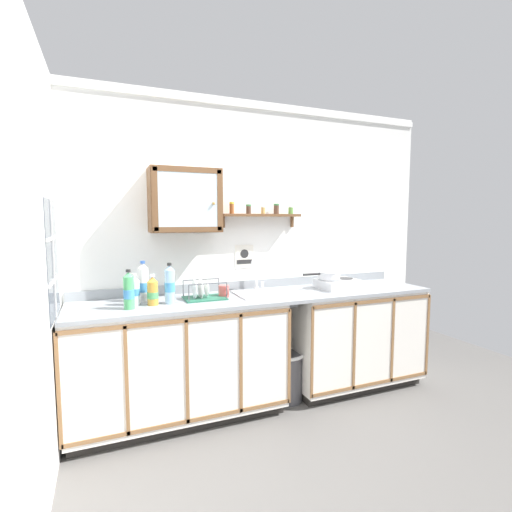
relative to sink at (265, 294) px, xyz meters
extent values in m
plane|color=#565451|center=(-0.03, -0.33, -0.94)|extent=(6.16, 6.16, 0.00)
cube|color=white|center=(-0.03, 0.30, 0.39)|extent=(3.76, 0.05, 2.66)
cube|color=white|center=(-0.03, 0.27, 1.67)|extent=(3.76, 0.02, 0.05)
cube|color=white|center=(-1.64, -0.63, 0.39)|extent=(0.05, 3.41, 2.66)
cube|color=black|center=(-0.77, -0.01, -0.90)|extent=(1.62, 0.58, 0.08)
cube|color=silver|center=(-0.77, -0.04, -0.44)|extent=(1.65, 0.64, 0.84)
cube|color=brown|center=(-0.77, -0.36, -0.06)|extent=(1.65, 0.01, 0.03)
cube|color=brown|center=(-0.77, -0.36, -0.81)|extent=(1.65, 0.01, 0.03)
cube|color=brown|center=(-1.59, -0.36, -0.44)|extent=(0.02, 0.01, 0.77)
cube|color=brown|center=(-1.18, -0.36, -0.44)|extent=(0.02, 0.01, 0.77)
cube|color=brown|center=(-0.77, -0.36, -0.44)|extent=(0.02, 0.01, 0.77)
cube|color=brown|center=(-0.36, -0.36, -0.44)|extent=(0.02, 0.01, 0.77)
cube|color=brown|center=(0.05, -0.36, -0.44)|extent=(0.02, 0.01, 0.77)
cube|color=black|center=(0.90, -0.01, -0.90)|extent=(1.24, 0.58, 0.08)
cube|color=silver|center=(0.90, -0.04, -0.44)|extent=(1.26, 0.64, 0.84)
cube|color=brown|center=(0.90, -0.36, -0.06)|extent=(1.26, 0.01, 0.03)
cube|color=brown|center=(0.90, -0.36, -0.81)|extent=(1.26, 0.01, 0.03)
cube|color=brown|center=(0.26, -0.36, -0.44)|extent=(0.02, 0.01, 0.77)
cube|color=brown|center=(0.68, -0.36, -0.44)|extent=(0.02, 0.01, 0.77)
cube|color=brown|center=(1.11, -0.36, -0.44)|extent=(0.02, 0.01, 0.77)
cube|color=brown|center=(1.53, -0.36, -0.44)|extent=(0.02, 0.01, 0.77)
cube|color=gray|center=(-0.03, -0.04, -0.01)|extent=(3.12, 0.67, 0.03)
cube|color=gray|center=(-0.03, 0.27, 0.05)|extent=(3.12, 0.02, 0.08)
cube|color=silver|center=(0.00, -0.02, 0.01)|extent=(0.53, 0.39, 0.01)
cube|color=slate|center=(0.00, -0.02, -0.09)|extent=(0.45, 0.32, 0.01)
cube|color=slate|center=(0.00, 0.14, -0.04)|extent=(0.45, 0.01, 0.10)
cube|color=slate|center=(0.00, -0.18, -0.04)|extent=(0.45, 0.01, 0.10)
cylinder|color=#4C4C51|center=(0.00, -0.02, -0.09)|extent=(0.04, 0.04, 0.01)
cylinder|color=silver|center=(0.00, 0.20, 0.02)|extent=(0.05, 0.05, 0.02)
cylinder|color=silver|center=(0.00, 0.20, 0.14)|extent=(0.02, 0.02, 0.22)
torus|color=silver|center=(0.00, 0.12, 0.25)|extent=(0.17, 0.02, 0.17)
cylinder|color=silver|center=(0.06, 0.20, 0.05)|extent=(0.02, 0.02, 0.06)
cube|color=silver|center=(0.73, -0.03, 0.05)|extent=(0.37, 0.32, 0.08)
cylinder|color=#2D2D2D|center=(0.64, -0.01, 0.09)|extent=(0.15, 0.15, 0.01)
cylinder|color=#2D2D2D|center=(0.82, -0.01, 0.09)|extent=(0.15, 0.15, 0.01)
cylinder|color=black|center=(0.64, -0.18, 0.05)|extent=(0.03, 0.02, 0.03)
cylinder|color=black|center=(0.82, -0.18, 0.05)|extent=(0.03, 0.02, 0.03)
cylinder|color=silver|center=(0.64, -0.01, 0.13)|extent=(0.20, 0.20, 0.07)
torus|color=silver|center=(0.64, -0.01, 0.16)|extent=(0.21, 0.21, 0.01)
cylinder|color=black|center=(0.46, -0.01, 0.15)|extent=(0.17, 0.02, 0.02)
cylinder|color=gold|center=(-0.96, -0.09, 0.10)|extent=(0.08, 0.08, 0.18)
cone|color=gold|center=(-0.96, -0.09, 0.21)|extent=(0.08, 0.08, 0.04)
cylinder|color=white|center=(-0.96, -0.09, 0.23)|extent=(0.04, 0.04, 0.02)
cylinder|color=#4C9959|center=(-0.96, -0.09, 0.08)|extent=(0.08, 0.08, 0.05)
cylinder|color=#8CB7E0|center=(-0.84, -0.09, 0.14)|extent=(0.08, 0.08, 0.26)
cone|color=#8CB7E0|center=(-0.84, -0.09, 0.29)|extent=(0.07, 0.07, 0.03)
cylinder|color=#262626|center=(-0.84, -0.09, 0.31)|extent=(0.03, 0.03, 0.02)
cylinder|color=#3F8CCC|center=(-0.84, -0.09, 0.14)|extent=(0.08, 0.08, 0.07)
cylinder|color=silver|center=(-1.09, -0.04, 0.10)|extent=(0.08, 0.08, 0.19)
cone|color=silver|center=(-1.09, -0.04, 0.21)|extent=(0.08, 0.08, 0.04)
cylinder|color=white|center=(-1.09, -0.04, 0.24)|extent=(0.04, 0.04, 0.02)
cylinder|color=#3F8CCC|center=(-1.09, -0.04, 0.11)|extent=(0.08, 0.08, 0.05)
cylinder|color=white|center=(-1.02, 0.06, 0.14)|extent=(0.08, 0.08, 0.27)
cone|color=white|center=(-1.02, 0.06, 0.29)|extent=(0.08, 0.08, 0.04)
cylinder|color=#2D59B2|center=(-1.02, 0.06, 0.32)|extent=(0.04, 0.04, 0.02)
cylinder|color=#3F8CCC|center=(-1.02, 0.06, 0.12)|extent=(0.08, 0.08, 0.07)
cylinder|color=#4CB266|center=(-1.14, -0.15, 0.13)|extent=(0.07, 0.07, 0.24)
cone|color=#4CB266|center=(-1.14, -0.15, 0.26)|extent=(0.07, 0.07, 0.03)
cylinder|color=#262626|center=(-1.14, -0.15, 0.29)|extent=(0.03, 0.03, 0.02)
cylinder|color=#3F8CCC|center=(-1.14, -0.15, 0.12)|extent=(0.08, 0.08, 0.07)
cube|color=#26664C|center=(-0.55, -0.02, 0.01)|extent=(0.33, 0.24, 0.01)
cylinder|color=#4C4F54|center=(-0.70, -0.13, 0.09)|extent=(0.01, 0.01, 0.13)
cylinder|color=#4C4F54|center=(-0.39, -0.13, 0.09)|extent=(0.01, 0.01, 0.13)
cylinder|color=#4C4F54|center=(-0.70, 0.09, 0.09)|extent=(0.01, 0.01, 0.13)
cylinder|color=#4C4F54|center=(-0.39, 0.09, 0.09)|extent=(0.01, 0.01, 0.13)
cylinder|color=#4C4F54|center=(-0.55, -0.13, 0.15)|extent=(0.30, 0.01, 0.01)
cylinder|color=#4C4F54|center=(-0.55, 0.09, 0.15)|extent=(0.30, 0.01, 0.01)
cylinder|color=white|center=(-0.63, -0.02, 0.10)|extent=(0.01, 0.15, 0.15)
cylinder|color=white|center=(-0.58, -0.02, 0.10)|extent=(0.01, 0.17, 0.17)
cylinder|color=white|center=(-0.53, -0.02, 0.10)|extent=(0.01, 0.14, 0.14)
cylinder|color=#B24C47|center=(-0.38, -0.01, 0.06)|extent=(0.09, 0.09, 0.10)
torus|color=#B24C47|center=(-0.37, -0.06, 0.06)|extent=(0.02, 0.07, 0.07)
cube|color=brown|center=(-0.66, 0.15, 0.81)|extent=(0.57, 0.27, 0.52)
cube|color=silver|center=(-0.66, 0.01, 0.81)|extent=(0.47, 0.01, 0.43)
cube|color=brown|center=(-0.92, 0.01, 0.81)|extent=(0.05, 0.01, 0.49)
cube|color=brown|center=(-0.40, 0.01, 0.81)|extent=(0.05, 0.01, 0.49)
cube|color=brown|center=(-0.66, 0.01, 1.04)|extent=(0.54, 0.01, 0.04)
cube|color=brown|center=(-0.66, 0.01, 0.57)|extent=(0.54, 0.01, 0.04)
sphere|color=olive|center=(-0.46, -0.01, 0.78)|extent=(0.02, 0.02, 0.02)
cube|color=brown|center=(0.05, 0.21, 0.69)|extent=(0.75, 0.14, 0.02)
cube|color=brown|center=(-0.30, 0.26, 0.63)|extent=(0.02, 0.03, 0.10)
cube|color=brown|center=(0.39, 0.26, 0.63)|extent=(0.02, 0.03, 0.10)
cylinder|color=brown|center=(-0.23, 0.22, 0.75)|extent=(0.04, 0.04, 0.09)
cylinder|color=yellow|center=(-0.23, 0.22, 0.80)|extent=(0.04, 0.04, 0.02)
cylinder|color=#4C3326|center=(-0.08, 0.20, 0.74)|extent=(0.04, 0.04, 0.07)
cylinder|color=#33723F|center=(-0.08, 0.20, 0.78)|extent=(0.05, 0.05, 0.02)
cylinder|color=tan|center=(0.06, 0.19, 0.73)|extent=(0.04, 0.04, 0.06)
cylinder|color=white|center=(0.06, 0.19, 0.77)|extent=(0.04, 0.04, 0.02)
cylinder|color=#4C3326|center=(0.21, 0.22, 0.74)|extent=(0.05, 0.05, 0.08)
cylinder|color=#33723F|center=(0.21, 0.22, 0.79)|extent=(0.05, 0.05, 0.02)
cylinder|color=#598C3F|center=(0.34, 0.20, 0.73)|extent=(0.04, 0.04, 0.06)
cylinder|color=white|center=(0.34, 0.20, 0.77)|extent=(0.05, 0.05, 0.02)
cube|color=silver|center=(-0.09, 0.27, 0.31)|extent=(0.18, 0.01, 0.21)
cube|color=#262626|center=(-0.09, 0.27, 0.26)|extent=(0.15, 0.00, 0.04)
cylinder|color=#262626|center=(-0.09, 0.27, 0.34)|extent=(0.08, 0.00, 0.08)
cube|color=#262D38|center=(-1.60, -0.26, 0.40)|extent=(0.01, 0.54, 0.77)
cube|color=white|center=(-1.61, -0.26, 0.40)|extent=(0.02, 0.58, 0.81)
cube|color=white|center=(-1.60, -0.26, 0.40)|extent=(0.01, 0.02, 0.77)
cube|color=white|center=(-1.60, -0.26, 0.26)|extent=(0.01, 0.54, 0.02)
cube|color=white|center=(-1.60, -0.26, 0.53)|extent=(0.01, 0.54, 0.02)
cylinder|color=#4C4C51|center=(0.16, -0.10, -0.73)|extent=(0.29, 0.29, 0.42)
torus|color=white|center=(0.16, -0.10, -0.52)|extent=(0.32, 0.32, 0.03)
camera|label=1|loc=(-1.29, -2.96, 0.65)|focal=26.33mm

